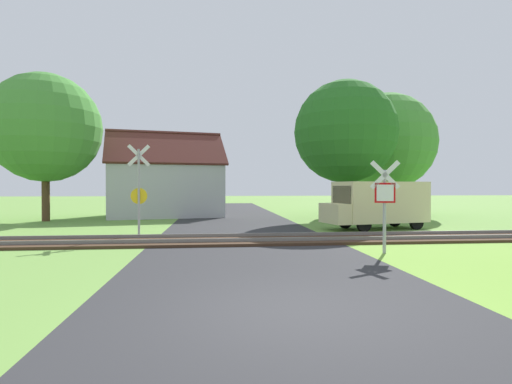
% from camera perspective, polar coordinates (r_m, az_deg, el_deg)
% --- Properties ---
extents(ground_plane, '(160.00, 160.00, 0.00)m').
position_cam_1_polar(ground_plane, '(6.58, 4.25, -17.03)').
color(ground_plane, '#6B9942').
extents(road_asphalt, '(6.72, 80.00, 0.01)m').
position_cam_1_polar(road_asphalt, '(8.48, 1.81, -12.92)').
color(road_asphalt, '#2D2D30').
rests_on(road_asphalt, ground).
extents(rail_track, '(60.00, 2.60, 0.22)m').
position_cam_1_polar(rail_track, '(14.70, -1.55, -6.86)').
color(rail_track, '#422D1E').
rests_on(rail_track, ground).
extents(stop_sign_near, '(0.86, 0.24, 2.80)m').
position_cam_1_polar(stop_sign_near, '(12.54, 17.91, -1.00)').
color(stop_sign_near, '#9E9EA5').
rests_on(stop_sign_near, ground).
extents(crossing_sign_far, '(0.87, 0.17, 3.68)m').
position_cam_1_polar(crossing_sign_far, '(16.42, -16.40, 0.70)').
color(crossing_sign_far, '#9E9EA5').
rests_on(crossing_sign_far, ground).
extents(house, '(8.51, 6.77, 5.78)m').
position_cam_1_polar(house, '(27.78, -12.85, 0.63)').
color(house, '#B7B7BC').
rests_on(house, ground).
extents(tree_far, '(6.98, 6.98, 8.75)m').
position_cam_1_polar(tree_far, '(30.57, 18.13, 6.81)').
color(tree_far, '#513823').
rests_on(tree_far, ground).
extents(tree_right, '(6.00, 6.00, 8.23)m').
position_cam_1_polar(tree_right, '(24.22, 12.65, 8.39)').
color(tree_right, '#513823').
rests_on(tree_right, ground).
extents(tree_left, '(6.29, 6.29, 8.57)m').
position_cam_1_polar(tree_left, '(26.43, -27.89, 8.09)').
color(tree_left, '#513823').
rests_on(tree_left, ground).
extents(mail_truck, '(5.19, 2.90, 2.24)m').
position_cam_1_polar(mail_truck, '(19.69, 16.94, -1.51)').
color(mail_truck, beige).
rests_on(mail_truck, ground).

